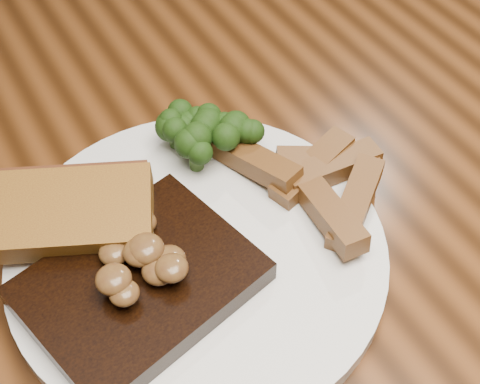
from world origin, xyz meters
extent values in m
cube|color=#4E280F|center=(0.00, 0.00, 0.73)|extent=(1.60, 0.90, 0.04)
cylinder|color=black|center=(0.72, 0.37, 0.35)|extent=(0.07, 0.07, 0.71)
cube|color=black|center=(-0.03, 0.79, 0.41)|extent=(0.43, 0.43, 0.04)
cylinder|color=black|center=(0.15, 0.94, 0.19)|extent=(0.04, 0.04, 0.39)
cylinder|color=black|center=(0.12, 0.62, 0.19)|extent=(0.04, 0.04, 0.39)
cylinder|color=silver|center=(-0.06, -0.01, 0.76)|extent=(0.31, 0.31, 0.01)
cube|color=black|center=(-0.11, -0.02, 0.77)|extent=(0.18, 0.15, 0.02)
cube|color=beige|center=(-0.11, -0.08, 0.77)|extent=(0.14, 0.04, 0.02)
cube|color=brown|center=(-0.13, 0.04, 0.77)|extent=(0.13, 0.11, 0.03)
camera|label=1|loc=(-0.18, -0.28, 1.18)|focal=50.00mm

